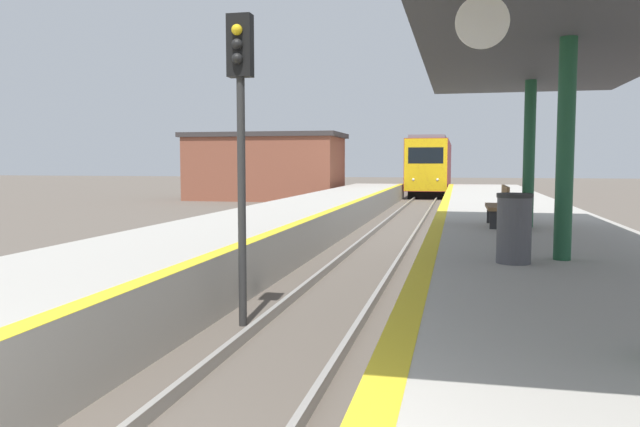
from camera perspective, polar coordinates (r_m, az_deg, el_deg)
The scene contains 6 objects.
train at distance 50.01m, azimuth 10.14°, elevation 4.31°, with size 2.83×17.88×4.28m.
signal_near at distance 9.31m, azimuth -7.28°, elevation 9.29°, with size 0.36×0.31×4.59m.
station_canopy at distance 10.08m, azimuth 21.80°, elevation 14.86°, with size 4.39×14.61×3.47m.
trash_bin at distance 9.39m, azimuth 17.33°, elevation -1.29°, with size 0.51×0.51×1.01m.
bench at distance 14.78m, azimuth 16.09°, elevation 0.78°, with size 0.44×1.74×0.92m.
station_building at distance 41.24m, azimuth -5.01°, elevation 4.31°, with size 10.20×5.31×4.35m.
Camera 1 is at (2.11, -2.57, 2.45)m, focal length 35.00 mm.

